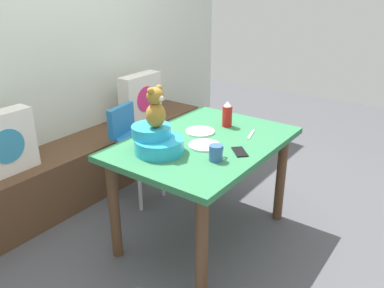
{
  "coord_description": "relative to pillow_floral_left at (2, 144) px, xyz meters",
  "views": [
    {
      "loc": [
        -1.96,
        -1.32,
        1.72
      ],
      "look_at": [
        0.0,
        0.1,
        0.69
      ],
      "focal_mm": 36.68,
      "sensor_mm": 36.0,
      "label": 1
    }
  ],
  "objects": [
    {
      "name": "cell_phone",
      "position": [
        0.71,
        -1.44,
        0.06
      ],
      "size": [
        0.15,
        0.15,
        0.01
      ],
      "primitive_type": "cube",
      "rotation": [
        0.0,
        0.0,
        2.36
      ],
      "color": "black",
      "rests_on": "dining_table"
    },
    {
      "name": "teddy_bear",
      "position": [
        0.42,
        -1.03,
        0.34
      ],
      "size": [
        0.13,
        0.12,
        0.25
      ],
      "color": "olive",
      "rests_on": "infant_seat_teal"
    },
    {
      "name": "coffee_mug",
      "position": [
        0.53,
        -1.38,
        0.11
      ],
      "size": [
        0.12,
        0.08,
        0.09
      ],
      "color": "#335999",
      "rests_on": "dining_table"
    },
    {
      "name": "pillow_floral_right",
      "position": [
        1.38,
        0.0,
        0.0
      ],
      "size": [
        0.44,
        0.15,
        0.44
      ],
      "color": "white",
      "rests_on": "window_bench"
    },
    {
      "name": "table_fork",
      "position": [
        1.01,
        -1.36,
        0.06
      ],
      "size": [
        0.17,
        0.06,
        0.01
      ],
      "primitive_type": "cube",
      "rotation": [
        0.0,
        0.0,
        1.85
      ],
      "color": "silver",
      "rests_on": "dining_table"
    },
    {
      "name": "ground_plane",
      "position": [
        0.74,
        -1.16,
        -0.68
      ],
      "size": [
        8.0,
        8.0,
        0.0
      ],
      "primitive_type": "plane",
      "color": "#4C4C51"
    },
    {
      "name": "pillow_floral_left",
      "position": [
        0.0,
        0.0,
        0.0
      ],
      "size": [
        0.44,
        0.15,
        0.44
      ],
      "color": "white",
      "rests_on": "window_bench"
    },
    {
      "name": "dinner_plate_far",
      "position": [
        0.84,
        -1.05,
        0.07
      ],
      "size": [
        0.2,
        0.2,
        0.01
      ],
      "primitive_type": "cylinder",
      "color": "white",
      "rests_on": "dining_table"
    },
    {
      "name": "dinner_plate_near",
      "position": [
        0.66,
        -1.21,
        0.07
      ],
      "size": [
        0.2,
        0.2,
        0.01
      ],
      "primitive_type": "cylinder",
      "color": "white",
      "rests_on": "dining_table"
    },
    {
      "name": "dining_table",
      "position": [
        0.74,
        -1.16,
        -0.05
      ],
      "size": [
        1.21,
        0.86,
        0.74
      ],
      "color": "#2D7247",
      "rests_on": "ground_plane"
    },
    {
      "name": "highchair",
      "position": [
        0.86,
        -0.42,
        -0.16
      ],
      "size": [
        0.38,
        0.49,
        0.79
      ],
      "color": "#2672B2",
      "rests_on": "ground_plane"
    },
    {
      "name": "infant_seat_teal",
      "position": [
        0.42,
        -1.03,
        0.13
      ],
      "size": [
        0.3,
        0.33,
        0.16
      ],
      "color": "#27A3CE",
      "rests_on": "dining_table"
    },
    {
      "name": "ketchup_bottle",
      "position": [
        1.05,
        -1.14,
        0.15
      ],
      "size": [
        0.07,
        0.07,
        0.18
      ],
      "color": "red",
      "rests_on": "dining_table"
    },
    {
      "name": "window_bench",
      "position": [
        0.74,
        0.02,
        -0.45
      ],
      "size": [
        2.6,
        0.44,
        0.46
      ],
      "primitive_type": "cube",
      "color": "brown",
      "rests_on": "ground_plane"
    },
    {
      "name": "back_wall",
      "position": [
        0.74,
        0.29,
        0.62
      ],
      "size": [
        4.4,
        0.1,
        2.6
      ],
      "primitive_type": "cube",
      "color": "silver",
      "rests_on": "ground_plane"
    }
  ]
}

